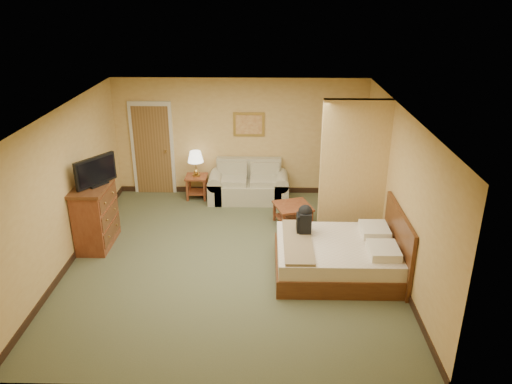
{
  "coord_description": "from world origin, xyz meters",
  "views": [
    {
      "loc": [
        0.57,
        -7.56,
        4.41
      ],
      "look_at": [
        0.4,
        0.6,
        1.0
      ],
      "focal_mm": 35.0,
      "sensor_mm": 36.0,
      "label": 1
    }
  ],
  "objects_px": {
    "loveseat": "(249,188)",
    "dresser": "(96,215)",
    "bed": "(341,256)",
    "coffee_table": "(293,211)"
  },
  "relations": [
    {
      "from": "dresser",
      "to": "bed",
      "type": "distance_m",
      "value": 4.39
    },
    {
      "from": "dresser",
      "to": "bed",
      "type": "bearing_deg",
      "value": -11.52
    },
    {
      "from": "bed",
      "to": "dresser",
      "type": "bearing_deg",
      "value": 168.48
    },
    {
      "from": "loveseat",
      "to": "dresser",
      "type": "height_order",
      "value": "dresser"
    },
    {
      "from": "loveseat",
      "to": "bed",
      "type": "height_order",
      "value": "bed"
    },
    {
      "from": "loveseat",
      "to": "dresser",
      "type": "distance_m",
      "value": 3.42
    },
    {
      "from": "coffee_table",
      "to": "dresser",
      "type": "xyz_separation_m",
      "value": [
        -3.58,
        -0.87,
        0.29
      ]
    },
    {
      "from": "loveseat",
      "to": "bed",
      "type": "bearing_deg",
      "value": -61.45
    },
    {
      "from": "coffee_table",
      "to": "dresser",
      "type": "relative_size",
      "value": 0.71
    },
    {
      "from": "loveseat",
      "to": "dresser",
      "type": "bearing_deg",
      "value": -141.62
    }
  ]
}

